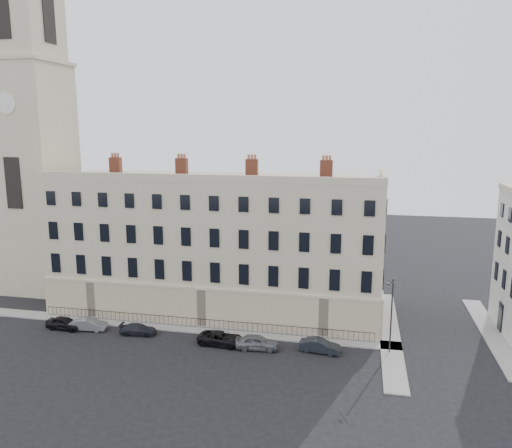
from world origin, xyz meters
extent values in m
plane|color=black|center=(0.00, 0.00, 0.00)|extent=(160.00, 160.00, 0.00)
cube|color=#C1B68F|center=(-6.00, 12.00, 7.50)|extent=(36.00, 12.00, 15.00)
cube|color=beige|center=(-6.00, 5.92, 2.00)|extent=(36.10, 0.18, 4.00)
cube|color=beige|center=(12.08, 12.00, 2.00)|extent=(0.18, 12.10, 4.00)
cube|color=#C1B68F|center=(-6.00, 6.15, 15.40)|extent=(36.00, 0.35, 0.80)
cube|color=#C1B68F|center=(11.85, 12.00, 15.40)|extent=(0.35, 12.00, 0.80)
cube|color=brown|center=(-18.00, 12.00, 16.00)|extent=(1.30, 0.70, 2.00)
cube|color=brown|center=(-10.00, 12.00, 16.00)|extent=(1.30, 0.70, 2.00)
cube|color=brown|center=(-2.00, 12.00, 16.00)|extent=(1.30, 0.70, 2.00)
cube|color=brown|center=(6.00, 12.00, 16.00)|extent=(1.30, 0.70, 2.00)
cube|color=#C1B68F|center=(-30.00, 14.00, 14.00)|extent=(8.00, 8.00, 28.00)
cube|color=#C1B68F|center=(-30.00, 14.00, 33.00)|extent=(7.04, 7.04, 10.00)
cube|color=black|center=(-30.00, 10.43, 33.50)|extent=(2.20, 0.14, 7.00)
cylinder|color=white|center=(-30.00, 9.94, 23.00)|extent=(2.40, 0.14, 2.40)
cube|color=gray|center=(-10.00, 5.00, 0.06)|extent=(48.00, 2.00, 0.12)
cube|color=gray|center=(13.00, 8.00, 0.06)|extent=(2.00, 24.00, 0.12)
cube|color=gray|center=(23.00, 10.00, 0.06)|extent=(2.00, 20.00, 0.12)
cube|color=black|center=(-6.00, 5.40, 1.02)|extent=(35.00, 0.04, 0.04)
cube|color=black|center=(-6.00, 5.40, 0.12)|extent=(35.00, 0.04, 0.04)
imported|color=black|center=(-19.58, 2.35, 0.65)|extent=(3.85, 1.66, 1.29)
imported|color=slate|center=(-17.00, 2.60, 0.61)|extent=(3.87, 1.76, 1.23)
imported|color=#21232C|center=(-11.59, 2.66, 0.53)|extent=(3.81, 1.85, 1.07)
imported|color=black|center=(-2.81, 2.06, 0.62)|extent=(4.60, 2.32, 1.25)
imported|color=slate|center=(0.73, 1.82, 0.69)|extent=(4.16, 1.92, 1.38)
imported|color=#1E2329|center=(6.50, 2.38, 0.63)|extent=(3.92, 1.73, 1.25)
cylinder|color=#2F3034|center=(12.78, 3.56, 3.54)|extent=(0.14, 0.14, 7.09)
cylinder|color=#2F3034|center=(12.52, 3.00, 7.00)|extent=(0.62, 1.25, 0.09)
cube|color=#2F3034|center=(12.27, 2.43, 6.95)|extent=(0.33, 0.47, 0.11)
camera|label=1|loc=(9.65, -40.74, 20.33)|focal=35.00mm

